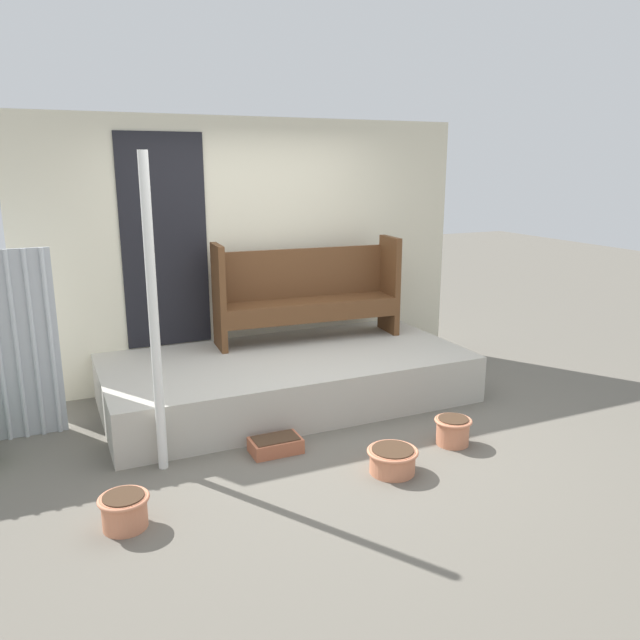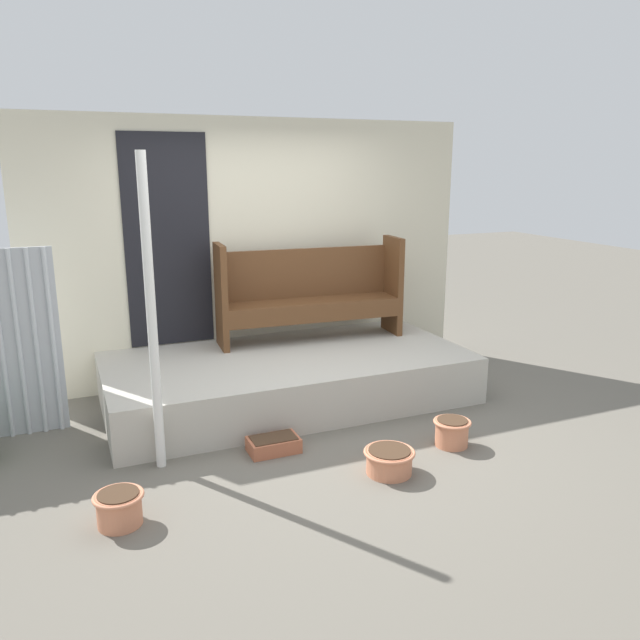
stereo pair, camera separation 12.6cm
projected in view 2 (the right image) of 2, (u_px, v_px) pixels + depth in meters
ground_plane at (314, 434)px, 5.13m from camera, size 24.00×24.00×0.00m
porch_slab at (288, 377)px, 5.83m from camera, size 3.30×1.61×0.43m
house_wall at (255, 251)px, 6.29m from camera, size 4.50×0.08×2.60m
support_post at (152, 318)px, 4.32m from camera, size 0.07×0.07×2.25m
bench at (310, 290)px, 6.22m from camera, size 1.87×0.52×1.00m
flower_pot_left at (119, 507)px, 3.82m from camera, size 0.31×0.31×0.21m
flower_pot_middle at (389, 460)px, 4.46m from camera, size 0.37×0.37×0.18m
flower_pot_right at (452, 431)px, 4.89m from camera, size 0.30×0.30×0.22m
planter_box_rect at (274, 444)px, 4.80m from camera, size 0.39×0.24×0.12m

